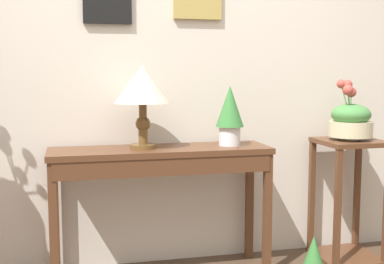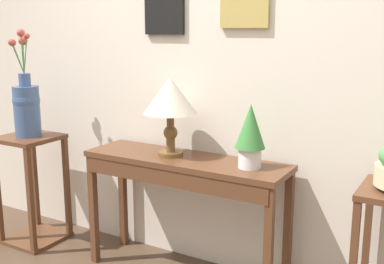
# 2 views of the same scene
# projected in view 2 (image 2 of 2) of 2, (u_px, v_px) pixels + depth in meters

# --- Properties ---
(back_wall_with_art) EXTENTS (9.00, 0.13, 2.80)m
(back_wall_with_art) POSITION_uv_depth(u_px,v_px,m) (210.00, 54.00, 3.01)
(back_wall_with_art) COLOR beige
(back_wall_with_art) RESTS_ON ground
(console_table) EXTENTS (1.30, 0.38, 0.78)m
(console_table) POSITION_uv_depth(u_px,v_px,m) (183.00, 177.00, 2.92)
(console_table) COLOR #56331E
(console_table) RESTS_ON ground
(table_lamp) EXTENTS (0.33, 0.33, 0.49)m
(table_lamp) POSITION_uv_depth(u_px,v_px,m) (170.00, 99.00, 2.89)
(table_lamp) COLOR brown
(table_lamp) RESTS_ON console_table
(potted_plant_on_console) EXTENTS (0.17, 0.17, 0.37)m
(potted_plant_on_console) POSITION_uv_depth(u_px,v_px,m) (250.00, 133.00, 2.66)
(potted_plant_on_console) COLOR silver
(potted_plant_on_console) RESTS_ON console_table
(pedestal_stand_left) EXTENTS (0.39, 0.39, 0.80)m
(pedestal_stand_left) POSITION_uv_depth(u_px,v_px,m) (33.00, 189.00, 3.51)
(pedestal_stand_left) COLOR #56331E
(pedestal_stand_left) RESTS_ON ground
(flower_vase_tall_left) EXTENTS (0.19, 0.22, 0.75)m
(flower_vase_tall_left) POSITION_uv_depth(u_px,v_px,m) (26.00, 104.00, 3.37)
(flower_vase_tall_left) COLOR #3D5684
(flower_vase_tall_left) RESTS_ON pedestal_stand_left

